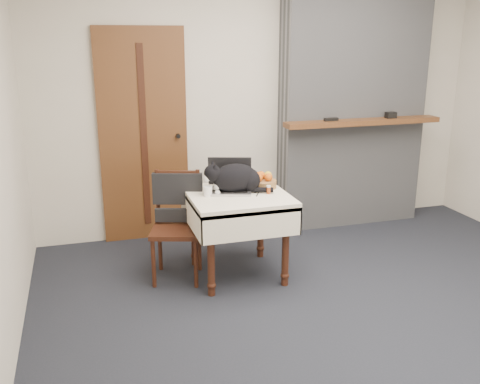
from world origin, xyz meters
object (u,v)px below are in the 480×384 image
Objects in this scene: cat at (236,178)px; side_table at (238,207)px; chair at (177,210)px; cream_jar at (208,191)px; fruit_basket at (263,181)px; door at (144,137)px; pill_bottle at (269,190)px; laptop at (229,183)px.

side_table is at bearing -89.91° from cat.
chair is at bearing 161.11° from side_table.
fruit_basket reaches higher than cream_jar.
door is 1.22m from cat.
chair is at bearing 161.57° from pill_bottle.
cream_jar is at bearing 178.64° from side_table.
laptop is at bearing 10.57° from chair.
pill_bottle is at bearing -9.46° from cream_jar.
door is at bearing 119.67° from cat.
cat is at bearing 3.55° from chair.
laptop is 6.19× the size of pill_bottle.
cream_jar is 0.09× the size of chair.
laptop is 5.44× the size of cream_jar.
pill_bottle is 0.31× the size of fruit_basket.
door is 1.17m from cream_jar.
fruit_basket is 0.74m from chair.
cat is at bearing -40.83° from laptop.
cream_jar is at bearing 170.54° from pill_bottle.
pill_bottle is (0.23, -0.07, 0.15)m from side_table.
pill_bottle is (0.23, -0.12, -0.08)m from cat.
chair is (-0.46, 0.12, -0.26)m from cat.
pill_bottle is 0.76m from chair.
pill_bottle is at bearing -15.87° from laptop.
pill_bottle is 0.19m from fruit_basket.
pill_bottle is (0.48, -0.08, -0.00)m from cream_jar.
door is at bearing 125.71° from pill_bottle.
chair is (-0.22, 0.15, -0.18)m from cream_jar.
cream_jar is 0.48m from pill_bottle.
door is 8.85× the size of fruit_basket.
side_table is 3.45× the size of fruit_basket.
side_table is at bearing -52.25° from laptop.
cream_jar is (-0.20, -0.10, -0.03)m from laptop.
laptop is (-0.04, 0.11, 0.18)m from side_table.
door reaches higher than fruit_basket.
cat reaches higher than fruit_basket.
door is at bearing 115.73° from chair.
side_table is 9.87× the size of cream_jar.
side_table is at bearing 162.51° from pill_bottle.
cat is at bearing 90.32° from side_table.
side_table is 0.49m from chair.
side_table is 1.81× the size of laptop.
door is 1.15m from laptop.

